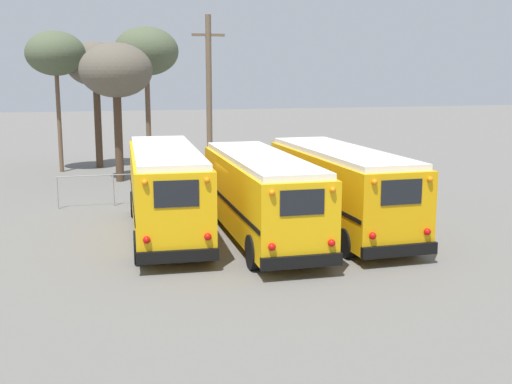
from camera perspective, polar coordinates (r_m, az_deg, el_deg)
The scene contains 10 objects.
ground_plane at distance 24.04m, azimuth -0.34°, elevation -3.51°, with size 160.00×160.00×0.00m, color #66635E.
school_bus_0 at distance 23.35m, azimuth -8.01°, elevation 0.34°, with size 2.96×9.65×3.19m.
school_bus_1 at distance 22.57m, azimuth 0.41°, elevation -0.13°, with size 2.64×9.66×3.01m.
school_bus_2 at distance 23.94m, azimuth 7.46°, elevation 0.46°, with size 2.67×9.51×3.09m.
utility_pole at distance 35.64m, azimuth -4.19°, elevation 8.52°, with size 1.80×0.32×8.92m.
bare_tree_0 at distance 40.49m, azimuth -9.73°, elevation 12.17°, with size 3.92×3.92×8.60m.
bare_tree_1 at distance 35.36m, azimuth -12.34°, elevation 10.42°, with size 3.86×3.86×7.42m.
bare_tree_2 at distance 39.75m, azimuth -17.40°, elevation 11.62°, with size 3.43×3.43×8.23m.
bare_tree_3 at distance 40.97m, azimuth -14.09°, elevation 10.84°, with size 3.57×3.57×7.70m.
fence_line at distance 29.64m, azimuth -3.33°, elevation 1.09°, with size 14.36×0.06×1.42m.
Camera 1 is at (-5.91, -22.56, 5.84)m, focal length 45.00 mm.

